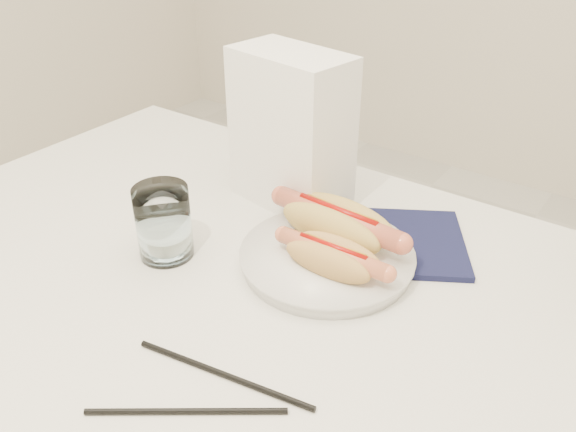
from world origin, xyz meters
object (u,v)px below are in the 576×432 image
Objects in this scene: hotdog_right at (333,257)px; table at (255,333)px; napkin_box at (291,130)px; water_glass at (163,222)px; plate at (327,260)px; hotdog_left at (337,223)px.

table is at bearing -127.66° from hotdog_right.
hotdog_right is 0.64× the size of napkin_box.
table is 11.62× the size of water_glass.
water_glass is (-0.16, 0.01, 0.11)m from table.
water_glass is at bearing -151.38° from plate.
table is at bearing -56.09° from napkin_box.
napkin_box is (-0.11, 0.23, 0.18)m from table.
plate is at bearing 71.15° from table.
hotdog_left is (0.03, 0.15, 0.10)m from table.
water_glass reaches higher than table.
hotdog_right is at bearing -31.73° from napkin_box.
water_glass is (-0.22, -0.08, 0.01)m from hotdog_right.
plate is at bearing -73.80° from hotdog_left.
plate is 0.22m from napkin_box.
water_glass reaches higher than plate.
water_glass is 0.43× the size of napkin_box.
hotdog_left is 1.30× the size of hotdog_right.
table is at bearing -97.64° from hotdog_left.
napkin_box is (-0.17, 0.15, 0.08)m from hotdog_right.
hotdog_left reaches higher than hotdog_right.
plate is (0.04, 0.11, 0.07)m from table.
hotdog_right is at bearing 19.81° from water_glass.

